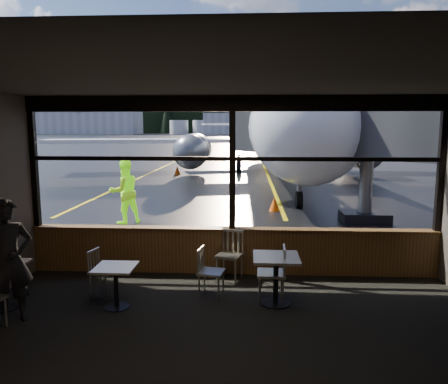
# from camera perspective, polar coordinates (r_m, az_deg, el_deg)

# --- Properties ---
(ground_plane) EXTENTS (520.00, 520.00, 0.00)m
(ground_plane) POSITION_cam_1_polar(r_m,az_deg,el_deg) (128.46, 3.10, 7.12)
(ground_plane) COLOR black
(ground_plane) RESTS_ON ground
(carpet_floor) EXTENTS (8.00, 6.00, 0.01)m
(carpet_floor) POSITION_cam_1_polar(r_m,az_deg,el_deg) (6.16, -0.06, -19.56)
(carpet_floor) COLOR black
(carpet_floor) RESTS_ON ground
(ceiling) EXTENTS (8.00, 6.00, 0.04)m
(ceiling) POSITION_cam_1_polar(r_m,az_deg,el_deg) (5.47, -0.06, 14.73)
(ceiling) COLOR #38332D
(ceiling) RESTS_ON ground
(wall_back) EXTENTS (8.00, 0.04, 3.50)m
(wall_back) POSITION_cam_1_polar(r_m,az_deg,el_deg) (2.70, -3.85, -16.74)
(wall_back) COLOR #4D453D
(wall_back) RESTS_ON ground
(window_sill) EXTENTS (8.00, 0.28, 0.90)m
(window_sill) POSITION_cam_1_polar(r_m,az_deg,el_deg) (8.78, 1.07, -7.77)
(window_sill) COLOR brown
(window_sill) RESTS_ON ground
(window_header) EXTENTS (8.00, 0.18, 0.30)m
(window_header) POSITION_cam_1_polar(r_m,az_deg,el_deg) (8.45, 1.12, 11.49)
(window_header) COLOR black
(window_header) RESTS_ON ground
(mullion_left) EXTENTS (0.12, 0.12, 2.60)m
(mullion_left) POSITION_cam_1_polar(r_m,az_deg,el_deg) (9.47, -23.58, 3.49)
(mullion_left) COLOR black
(mullion_left) RESTS_ON ground
(mullion_centre) EXTENTS (0.12, 0.12, 2.60)m
(mullion_centre) POSITION_cam_1_polar(r_m,az_deg,el_deg) (8.46, 1.10, 3.69)
(mullion_centre) COLOR black
(mullion_centre) RESTS_ON ground
(mullion_right) EXTENTS (0.12, 0.12, 2.60)m
(mullion_right) POSITION_cam_1_polar(r_m,az_deg,el_deg) (9.21, 26.53, 3.19)
(mullion_right) COLOR black
(mullion_right) RESTS_ON ground
(window_transom) EXTENTS (8.00, 0.10, 0.08)m
(window_transom) POSITION_cam_1_polar(r_m,az_deg,el_deg) (8.46, 1.10, 4.36)
(window_transom) COLOR black
(window_transom) RESTS_ON ground
(airliner) EXTENTS (29.78, 35.51, 10.69)m
(airliner) POSITION_cam_1_polar(r_m,az_deg,el_deg) (27.62, 6.78, 13.45)
(airliner) COLOR white
(airliner) RESTS_ON ground_plane
(jet_bridge) EXTENTS (8.59, 10.49, 4.58)m
(jet_bridge) POSITION_cam_1_polar(r_m,az_deg,el_deg) (14.32, 16.57, 5.64)
(jet_bridge) COLOR #2F2F32
(jet_bridge) RESTS_ON ground_plane
(cafe_table_near) EXTENTS (0.75, 0.75, 0.82)m
(cafe_table_near) POSITION_cam_1_polar(r_m,az_deg,el_deg) (7.36, 6.78, -11.40)
(cafe_table_near) COLOR gray
(cafe_table_near) RESTS_ON carpet_floor
(cafe_table_mid) EXTENTS (0.63, 0.63, 0.70)m
(cafe_table_mid) POSITION_cam_1_polar(r_m,az_deg,el_deg) (7.41, -13.92, -11.98)
(cafe_table_mid) COLOR #A7A19A
(cafe_table_mid) RESTS_ON carpet_floor
(cafe_table_left) EXTENTS (0.67, 0.67, 0.74)m
(cafe_table_left) POSITION_cam_1_polar(r_m,az_deg,el_deg) (8.00, -26.79, -10.93)
(cafe_table_left) COLOR gray
(cafe_table_left) RESTS_ON carpet_floor
(chair_near_e) EXTENTS (0.54, 0.54, 0.96)m
(chair_near_e) POSITION_cam_1_polar(r_m,az_deg,el_deg) (7.43, 6.18, -10.61)
(chair_near_e) COLOR #AEAA9D
(chair_near_e) RESTS_ON carpet_floor
(chair_near_w) EXTENTS (0.56, 0.56, 0.87)m
(chair_near_w) POSITION_cam_1_polar(r_m,az_deg,el_deg) (7.60, -1.67, -10.49)
(chair_near_w) COLOR #AEAA9D
(chair_near_w) RESTS_ON carpet_floor
(chair_near_n) EXTENTS (0.65, 0.65, 0.95)m
(chair_near_n) POSITION_cam_1_polar(r_m,az_deg,el_deg) (8.39, 0.72, -8.35)
(chair_near_n) COLOR #B2ADA1
(chair_near_n) RESTS_ON carpet_floor
(chair_mid_w) EXTENTS (0.53, 0.53, 0.80)m
(chair_mid_w) POSITION_cam_1_polar(r_m,az_deg,el_deg) (8.02, -15.55, -10.04)
(chair_mid_w) COLOR #AFAA9E
(chair_mid_w) RESTS_ON carpet_floor
(passenger) EXTENTS (0.82, 0.78, 1.88)m
(passenger) POSITION_cam_1_polar(r_m,az_deg,el_deg) (7.28, -26.30, -8.09)
(passenger) COLOR black
(passenger) RESTS_ON carpet_floor
(ground_crew) EXTENTS (1.19, 1.15, 1.94)m
(ground_crew) POSITION_cam_1_polar(r_m,az_deg,el_deg) (13.58, -12.86, 0.05)
(ground_crew) COLOR #BFF219
(ground_crew) RESTS_ON ground_plane
(cone_nose) EXTENTS (0.36, 0.36, 0.50)m
(cone_nose) POSITION_cam_1_polar(r_m,az_deg,el_deg) (15.36, 6.59, -1.55)
(cone_nose) COLOR orange
(cone_nose) RESTS_ON ground_plane
(cone_wing) EXTENTS (0.39, 0.39, 0.54)m
(cone_wing) POSITION_cam_1_polar(r_m,az_deg,el_deg) (27.19, -6.13, 2.83)
(cone_wing) COLOR #EA3C07
(cone_wing) RESTS_ON ground_plane
(hangar_left) EXTENTS (45.00, 18.00, 11.00)m
(hangar_left) POSITION_cam_1_polar(r_m,az_deg,el_deg) (201.14, -17.46, 8.79)
(hangar_left) COLOR silver
(hangar_left) RESTS_ON ground_plane
(hangar_mid) EXTENTS (38.00, 15.00, 10.00)m
(hangar_mid) POSITION_cam_1_polar(r_m,az_deg,el_deg) (193.44, 3.16, 9.04)
(hangar_mid) COLOR silver
(hangar_mid) RESTS_ON ground_plane
(hangar_right) EXTENTS (50.00, 20.00, 12.00)m
(hangar_right) POSITION_cam_1_polar(r_m,az_deg,el_deg) (195.78, 21.22, 8.77)
(hangar_right) COLOR silver
(hangar_right) RESTS_ON ground_plane
(fuel_tank_a) EXTENTS (8.00, 8.00, 6.00)m
(fuel_tank_a) POSITION_cam_1_polar(r_m,az_deg,el_deg) (192.83, -5.89, 8.41)
(fuel_tank_a) COLOR silver
(fuel_tank_a) RESTS_ON ground_plane
(fuel_tank_b) EXTENTS (8.00, 8.00, 6.00)m
(fuel_tank_b) POSITION_cam_1_polar(r_m,az_deg,el_deg) (191.51, -2.91, 8.45)
(fuel_tank_b) COLOR silver
(fuel_tank_b) RESTS_ON ground_plane
(fuel_tank_c) EXTENTS (8.00, 8.00, 6.00)m
(fuel_tank_c) POSITION_cam_1_polar(r_m,az_deg,el_deg) (190.71, 0.12, 8.46)
(fuel_tank_c) COLOR silver
(fuel_tank_c) RESTS_ON ground_plane
(treeline) EXTENTS (360.00, 3.00, 12.00)m
(treeline) POSITION_cam_1_polar(r_m,az_deg,el_deg) (218.45, 3.17, 9.23)
(treeline) COLOR black
(treeline) RESTS_ON ground_plane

